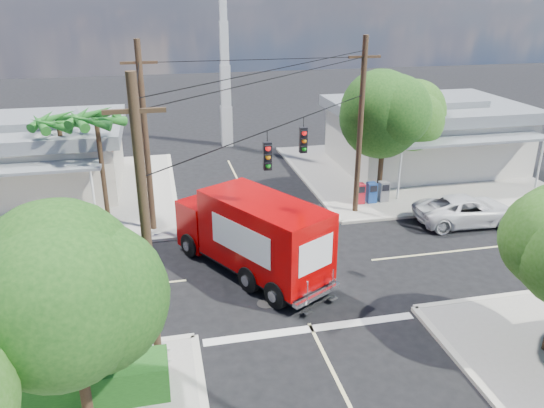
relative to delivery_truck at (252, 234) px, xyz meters
name	(u,v)px	position (x,y,z in m)	size (l,w,h in m)	color
ground	(282,270)	(1.23, -0.12, -1.71)	(120.00, 120.00, 0.00)	black
sidewalk_ne	(406,172)	(12.11, 10.76, -1.64)	(14.12, 14.12, 0.14)	gray
sidewalk_nw	(50,198)	(-9.65, 10.76, -1.64)	(14.12, 14.12, 0.14)	gray
road_markings	(291,287)	(1.23, -1.59, -1.70)	(32.00, 32.00, 0.01)	beige
building_ne	(425,132)	(13.73, 11.84, 0.61)	(11.80, 10.20, 4.50)	silver
building_nw	(28,155)	(-10.77, 12.34, 0.51)	(10.80, 10.20, 4.30)	beige
radio_tower	(225,70)	(1.73, 19.88, 3.93)	(0.80, 0.80, 17.00)	silver
tree_sw_front	(69,291)	(-5.76, -7.66, 2.62)	(3.88, 3.78, 6.03)	#422D1C
tree_ne_front	(385,116)	(8.44, 6.64, 3.06)	(4.21, 4.14, 6.66)	#422D1C
tree_ne_back	(411,116)	(11.04, 8.84, 2.48)	(3.77, 3.66, 5.82)	#422D1C
palm_nw_front	(96,121)	(-6.27, 7.38, 3.34)	(3.01, 3.08, 5.59)	#422D1C
palm_nw_back	(58,124)	(-8.27, 8.88, 2.96)	(3.01, 3.08, 5.19)	#422D1C
utility_poles	(236,154)	(-0.35, 1.48, 2.97)	(12.00, 10.68, 9.00)	#473321
picket_fence	(66,369)	(-6.57, -5.72, -1.03)	(5.94, 0.06, 1.00)	silver
hedge_sw	(54,389)	(-6.77, -6.52, -1.02)	(6.20, 1.20, 1.10)	#184414
vending_boxes	(371,192)	(7.73, 6.08, -1.02)	(1.90, 0.50, 1.10)	#B51623
delivery_truck	(252,234)	(0.00, 0.00, 0.00)	(5.81, 7.86, 3.36)	black
parked_car	(467,210)	(11.37, 2.60, -0.99)	(2.38, 5.17, 1.44)	silver
pedestrian	(109,370)	(-5.29, -6.46, -0.71)	(0.63, 0.41, 1.72)	beige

